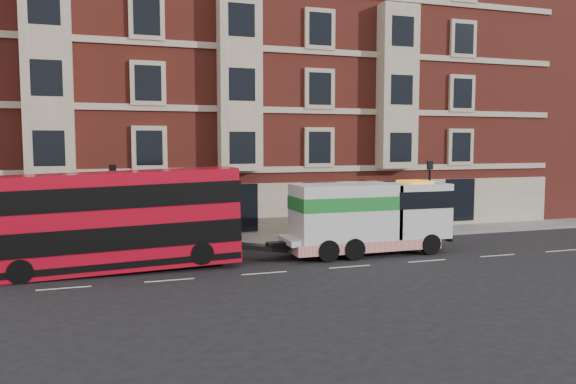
# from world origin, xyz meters

# --- Properties ---
(ground) EXTENTS (120.00, 120.00, 0.00)m
(ground) POSITION_xyz_m (0.00, 0.00, 0.00)
(ground) COLOR black
(ground) RESTS_ON ground
(sidewalk) EXTENTS (90.00, 3.00, 0.15)m
(sidewalk) POSITION_xyz_m (0.00, 7.50, 0.07)
(sidewalk) COLOR slate
(sidewalk) RESTS_ON ground
(victorian_terrace) EXTENTS (45.00, 12.00, 20.40)m
(victorian_terrace) POSITION_xyz_m (0.50, 15.00, 10.07)
(victorian_terrace) COLOR maroon
(victorian_terrace) RESTS_ON ground
(lamp_post_west) EXTENTS (0.35, 0.15, 4.35)m
(lamp_post_west) POSITION_xyz_m (-6.00, 6.20, 2.68)
(lamp_post_west) COLOR black
(lamp_post_west) RESTS_ON sidewalk
(lamp_post_east) EXTENTS (0.35, 0.15, 4.35)m
(lamp_post_east) POSITION_xyz_m (12.00, 6.20, 2.68)
(lamp_post_east) COLOR black
(lamp_post_east) RESTS_ON sidewalk
(double_decker_bus) EXTENTS (10.68, 2.45, 4.32)m
(double_decker_bus) POSITION_xyz_m (-6.05, 2.38, 2.29)
(double_decker_bus) COLOR #B50A1D
(double_decker_bus) RESTS_ON ground
(tow_truck) EXTENTS (8.55, 2.53, 3.56)m
(tow_truck) POSITION_xyz_m (6.00, 2.38, 1.89)
(tow_truck) COLOR silver
(tow_truck) RESTS_ON ground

